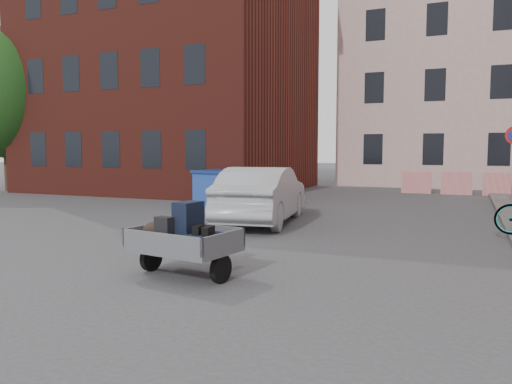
% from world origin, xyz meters
% --- Properties ---
extents(ground, '(120.00, 120.00, 0.00)m').
position_xyz_m(ground, '(0.00, 0.00, 0.00)').
color(ground, '#38383A').
rests_on(ground, ground).
extents(building_brick, '(12.00, 10.00, 14.00)m').
position_xyz_m(building_brick, '(-9.00, 13.00, 7.00)').
color(building_brick, '#591E16').
rests_on(building_brick, ground).
extents(building_pink, '(16.00, 8.00, 14.00)m').
position_xyz_m(building_pink, '(6.00, 22.00, 7.00)').
color(building_pink, tan).
rests_on(building_pink, ground).
extents(far_building, '(6.00, 6.00, 8.00)m').
position_xyz_m(far_building, '(-20.00, 22.00, 4.00)').
color(far_building, maroon).
rests_on(far_building, ground).
extents(tree, '(5.28, 5.28, 8.30)m').
position_xyz_m(tree, '(-16.00, 9.00, 5.17)').
color(tree, '#3D2B1C').
rests_on(tree, ground).
extents(barriers, '(4.70, 0.18, 1.00)m').
position_xyz_m(barriers, '(4.20, 15.00, 0.50)').
color(barriers, red).
rests_on(barriers, ground).
extents(trailer, '(1.76, 1.91, 1.20)m').
position_xyz_m(trailer, '(0.48, -1.97, 0.61)').
color(trailer, black).
rests_on(trailer, ground).
extents(dumpster, '(3.29, 2.09, 1.28)m').
position_xyz_m(dumpster, '(-2.63, 6.87, 0.65)').
color(dumpster, '#2244A2').
rests_on(dumpster, ground).
extents(silver_car, '(2.30, 4.86, 1.54)m').
position_xyz_m(silver_car, '(-0.57, 3.92, 0.77)').
color(silver_car, '#A0A3A8').
rests_on(silver_car, ground).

